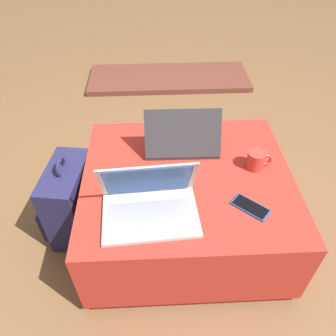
% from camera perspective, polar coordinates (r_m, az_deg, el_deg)
% --- Properties ---
extents(ground_plane, '(14.00, 14.00, 0.00)m').
position_cam_1_polar(ground_plane, '(1.77, 2.88, -10.94)').
color(ground_plane, brown).
extents(ottoman, '(0.93, 0.82, 0.42)m').
position_cam_1_polar(ottoman, '(1.60, 3.14, -6.54)').
color(ottoman, maroon).
rests_on(ottoman, ground_plane).
extents(laptop_near, '(0.38, 0.27, 0.24)m').
position_cam_1_polar(laptop_near, '(1.27, -3.22, -6.10)').
color(laptop_near, silver).
rests_on(laptop_near, ottoman).
extents(laptop_far, '(0.35, 0.23, 0.22)m').
position_cam_1_polar(laptop_far, '(1.56, 2.44, 4.86)').
color(laptop_far, '#333338').
rests_on(laptop_far, ottoman).
extents(cell_phone, '(0.16, 0.15, 0.01)m').
position_cam_1_polar(cell_phone, '(1.36, 14.17, -6.62)').
color(cell_phone, '#1E4C9E').
rests_on(cell_phone, ottoman).
extents(backpack, '(0.25, 0.35, 0.48)m').
position_cam_1_polar(backpack, '(1.70, -16.79, -5.66)').
color(backpack, '#23234C').
rests_on(backpack, ground_plane).
extents(coffee_mug, '(0.12, 0.08, 0.09)m').
position_cam_1_polar(coffee_mug, '(1.51, 15.17, 1.35)').
color(coffee_mug, red).
rests_on(coffee_mug, ottoman).
extents(fireplace_hearth, '(1.40, 0.50, 0.04)m').
position_cam_1_polar(fireplace_hearth, '(3.02, 0.14, 15.40)').
color(fireplace_hearth, brown).
rests_on(fireplace_hearth, ground_plane).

